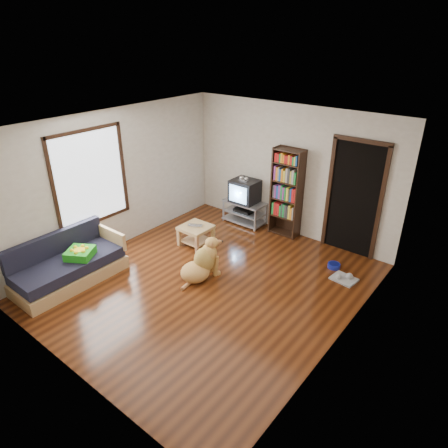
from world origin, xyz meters
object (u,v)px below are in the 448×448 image
Objects in this scene: grey_rag at (344,279)px; coffee_table at (196,232)px; bookshelf at (287,188)px; dog at (202,264)px; tv_stand at (244,211)px; dog_bowl at (334,266)px; sofa at (69,267)px; crt_tv at (245,191)px; green_cushion at (80,253)px; laptop at (195,226)px.

coffee_table is at bearing -166.91° from grey_rag.
bookshelf is 2.01× the size of dog.
tv_stand is 2.29m from dog.
sofa is (-3.31, -3.13, 0.22)m from dog_bowl.
tv_stand is 0.47m from crt_tv.
dog is at bearing 40.83° from sofa.
crt_tv reaches higher than grey_rag.
dog_bowl is 2.40m from tv_stand.
sofa is at bearing -139.17° from dog.
green_cushion is 2.15m from laptop.
grey_rag is 0.45× the size of dog.
laptop is (0.70, 2.03, -0.08)m from green_cushion.
grey_rag is at bearing -15.17° from laptop.
bookshelf is (-1.68, 0.84, 0.99)m from grey_rag.
tv_stand is (-2.33, 0.50, 0.23)m from dog_bowl.
tv_stand reaches higher than coffee_table.
green_cushion is at bearing -142.10° from grey_rag.
crt_tv reaches higher than coffee_table.
sofa is (-0.82, -2.21, -0.15)m from laptop.
tv_stand is 1.40m from coffee_table.
dog reaches higher than laptop.
dog_bowl is at bearing -8.37° from laptop.
dog_bowl is 4.56m from sofa.
green_cushion is at bearing 54.23° from sofa.
tv_stand is at bearing -174.37° from bookshelf.
coffee_table is (-2.78, -0.65, 0.27)m from grey_rag.
dog_bowl is at bearing 43.45° from sofa.
green_cushion is 4.44m from grey_rag.
dog_bowl reaches higher than grey_rag.
tv_stand is (0.15, 1.42, -0.14)m from laptop.
sofa is 2.01× the size of dog.
laptop is 0.16× the size of sofa.
dog_bowl is at bearing 19.87° from coffee_table.
dog_bowl is at bearing 45.92° from dog.
crt_tv reaches higher than sofa.
grey_rag is (2.78, 0.68, -0.40)m from laptop.
grey_rag is 0.22× the size of sofa.
dog is (0.70, -2.21, -0.47)m from crt_tv.
dog is (-1.93, -1.44, 0.26)m from grey_rag.
dog_bowl is 0.12× the size of sofa.
dog is at bearing 8.14° from green_cushion.
dog is (0.85, -0.76, -0.14)m from laptop.
green_cushion reaches higher than tv_stand.
dog is at bearing -134.08° from dog_bowl.
green_cushion is at bearing -108.74° from coffee_table.
laptop is 1.15m from dog.
green_cushion is 2.02m from dog.
dog_bowl is 0.24× the size of tv_stand.
tv_stand is 1.55× the size of crt_tv.
coffee_table is (-0.15, -1.39, 0.01)m from tv_stand.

